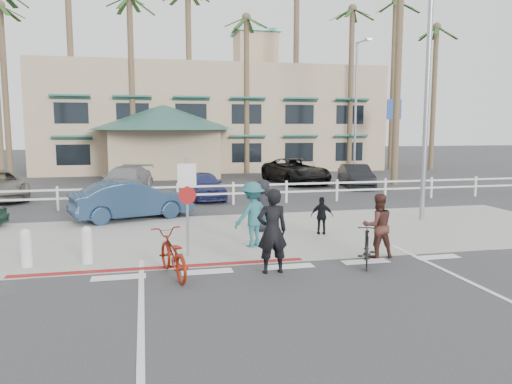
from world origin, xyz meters
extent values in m
plane|color=#333335|center=(0.00, 0.00, 0.00)|extent=(140.00, 140.00, 0.00)
cube|color=#333335|center=(0.00, -2.00, 0.00)|extent=(12.00, 16.00, 0.01)
cube|color=gray|center=(0.00, 4.50, 0.01)|extent=(22.00, 7.00, 0.01)
cube|color=#333335|center=(0.00, 8.50, 0.00)|extent=(40.00, 5.00, 0.01)
cube|color=#333335|center=(0.00, 18.00, 0.00)|extent=(50.00, 16.00, 0.01)
cube|color=maroon|center=(-3.00, 1.20, 0.01)|extent=(7.00, 0.25, 0.02)
imported|color=maroon|center=(-2.80, 0.46, 0.52)|extent=(1.09, 2.09, 1.05)
imported|color=black|center=(-0.53, 0.23, 0.99)|extent=(0.74, 0.50, 1.99)
imported|color=black|center=(1.89, 0.33, 0.47)|extent=(1.05, 1.61, 0.94)
imported|color=#47261F|center=(2.50, 0.99, 0.84)|extent=(0.85, 0.68, 1.68)
imported|color=#246065|center=(-0.42, 2.86, 0.92)|extent=(1.38, 1.18, 1.85)
imported|color=black|center=(2.05, 3.90, 0.60)|extent=(0.76, 0.51, 1.20)
imported|color=black|center=(0.36, 4.83, 0.85)|extent=(0.99, 0.88, 1.70)
imported|color=#1C314C|center=(-3.84, 7.99, 0.71)|extent=(4.58, 2.78, 1.42)
imported|color=gray|center=(-4.28, 14.84, 0.70)|extent=(3.18, 5.19, 1.41)
imported|color=navy|center=(-0.67, 12.52, 0.65)|extent=(1.98, 3.99, 1.31)
imported|color=black|center=(8.23, 15.20, 0.64)|extent=(2.07, 4.09, 1.29)
imported|color=black|center=(5.50, 17.82, 0.76)|extent=(3.37, 5.78, 1.51)
camera|label=1|loc=(-3.38, -10.68, 3.38)|focal=35.00mm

